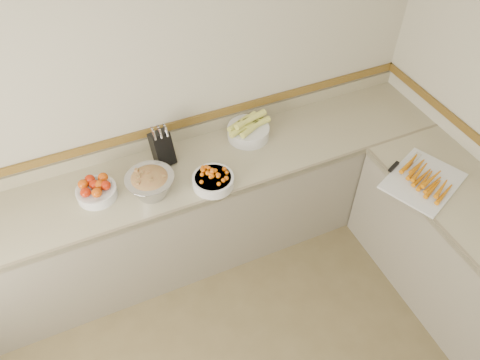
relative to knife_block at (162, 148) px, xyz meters
name	(u,v)px	position (x,y,z in m)	size (l,w,h in m)	color
back_wall	(152,100)	(0.02, 0.18, 0.27)	(4.00, 4.00, 0.00)	#B3AC93
counter_back	(180,215)	(0.02, -0.14, -0.57)	(4.00, 0.65, 1.08)	gray
knife_block	(162,148)	(0.00, 0.00, 0.00)	(0.16, 0.18, 0.32)	black
tomato_bowl	(96,190)	(-0.50, -0.14, -0.07)	(0.26, 0.26, 0.13)	silver
cherry_tomato_bowl	(213,180)	(0.23, -0.35, -0.08)	(0.28, 0.28, 0.15)	silver
corn_bowl	(248,129)	(0.65, 0.00, -0.06)	(0.34, 0.31, 0.18)	silver
rhubarb_bowl	(150,183)	(-0.16, -0.26, -0.04)	(0.32, 0.32, 0.18)	#B2B2BA
cutting_board	(423,179)	(1.53, -0.89, -0.11)	(0.63, 0.58, 0.07)	silver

